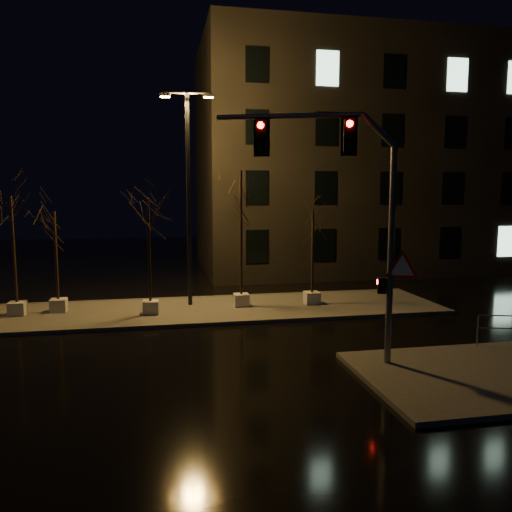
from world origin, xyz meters
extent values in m
plane|color=black|center=(0.00, 0.00, 0.00)|extent=(90.00, 90.00, 0.00)
cube|color=#4B4843|center=(0.00, 6.00, 0.07)|extent=(22.00, 5.00, 0.15)
cube|color=#4B4843|center=(7.50, -3.50, 0.07)|extent=(7.00, 5.00, 0.15)
cube|color=black|center=(14.00, 18.00, 7.50)|extent=(25.00, 12.00, 15.00)
cube|color=beige|center=(-7.29, 6.24, 0.43)|extent=(0.65, 0.65, 0.55)
cylinder|color=black|center=(-7.29, 6.24, 2.88)|extent=(0.11, 0.11, 4.37)
cube|color=beige|center=(-5.72, 6.54, 0.43)|extent=(0.65, 0.65, 0.55)
cylinder|color=black|center=(-5.72, 6.54, 2.56)|extent=(0.11, 0.11, 3.72)
cube|color=beige|center=(-1.85, 5.41, 0.43)|extent=(0.65, 0.65, 0.55)
cylinder|color=black|center=(-1.85, 5.41, 2.85)|extent=(0.11, 0.11, 4.30)
cube|color=beige|center=(2.12, 6.10, 0.43)|extent=(0.65, 0.65, 0.55)
cylinder|color=black|center=(2.12, 6.10, 3.43)|extent=(0.11, 0.11, 5.46)
cube|color=beige|center=(5.37, 5.95, 0.43)|extent=(0.65, 0.65, 0.55)
cylinder|color=black|center=(5.37, 5.95, 2.56)|extent=(0.11, 0.11, 3.71)
cylinder|color=slate|center=(5.17, -2.19, 3.32)|extent=(0.19, 0.19, 6.34)
cylinder|color=slate|center=(2.32, -1.24, 7.37)|extent=(4.05, 1.48, 0.15)
cube|color=black|center=(3.97, -1.79, 6.79)|extent=(0.37, 0.32, 0.95)
cube|color=black|center=(1.56, -0.98, 6.79)|extent=(0.37, 0.32, 0.95)
cube|color=black|center=(4.95, -2.12, 2.47)|extent=(0.28, 0.25, 0.48)
cone|color=red|center=(5.45, -2.34, 3.00)|extent=(1.05, 0.38, 1.10)
sphere|color=#FF0C07|center=(5.17, -2.19, 7.11)|extent=(0.19, 0.19, 0.19)
cylinder|color=black|center=(-0.12, 6.85, 4.82)|extent=(0.19, 0.19, 9.33)
cylinder|color=black|center=(-0.12, 6.85, 9.48)|extent=(2.05, 0.34, 0.09)
cube|color=#FF9B32|center=(-1.04, 6.96, 9.34)|extent=(0.50, 0.32, 0.19)
cube|color=#FF9B32|center=(0.81, 6.73, 9.34)|extent=(0.50, 0.32, 0.19)
cylinder|color=slate|center=(8.88, -1.15, 0.63)|extent=(0.05, 0.05, 0.96)
camera|label=1|loc=(-1.43, -15.54, 5.13)|focal=35.00mm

